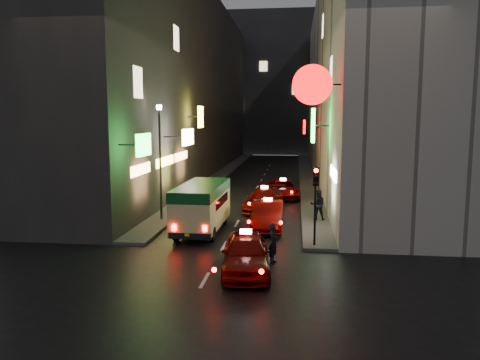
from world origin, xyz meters
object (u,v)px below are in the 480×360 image
at_px(pedestrian_crossing, 273,241).
at_px(lamp_post, 160,154).
at_px(minibus, 202,202).
at_px(traffic_light, 316,188).
at_px(taxi_near, 246,250).

relative_size(pedestrian_crossing, lamp_post, 0.29).
height_order(minibus, pedestrian_crossing, minibus).
relative_size(pedestrian_crossing, traffic_light, 0.51).
xyz_separation_m(taxi_near, traffic_light, (2.65, 3.47, 1.83)).
bearing_deg(pedestrian_crossing, taxi_near, 153.55).
relative_size(traffic_light, lamp_post, 0.56).
relative_size(taxi_near, pedestrian_crossing, 3.11).
distance_m(minibus, taxi_near, 6.61).
bearing_deg(minibus, pedestrian_crossing, -50.85).
height_order(taxi_near, pedestrian_crossing, taxi_near).
xyz_separation_m(taxi_near, pedestrian_crossing, (0.95, 1.26, 0.04)).
height_order(minibus, traffic_light, traffic_light).
bearing_deg(traffic_light, lamp_post, 151.09).
height_order(pedestrian_crossing, traffic_light, traffic_light).
bearing_deg(traffic_light, taxi_near, -127.34).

